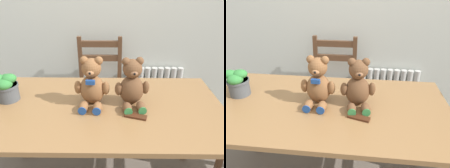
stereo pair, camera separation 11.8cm
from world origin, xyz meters
The scene contains 7 objects.
radiator centered at (0.51, 1.38, 0.27)m, with size 0.62×0.10×0.61m.
dining_table centered at (0.00, 0.40, 0.67)m, with size 1.52×0.79×0.77m.
wooden_chair_behind centered at (-0.05, 1.18, 0.48)m, with size 0.43×0.40×0.96m.
teddy_bear_left centered at (-0.05, 0.42, 0.91)m, with size 0.21×0.21×0.31m.
teddy_bear_right centered at (0.20, 0.42, 0.90)m, with size 0.21×0.22×0.30m.
potted_plant centered at (-0.59, 0.46, 0.87)m, with size 0.16×0.15×0.18m.
chocolate_bar centered at (0.21, 0.28, 0.78)m, with size 0.13×0.04×0.01m, color #472314.
Camera 2 is at (0.21, -0.73, 1.51)m, focal length 35.00 mm.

